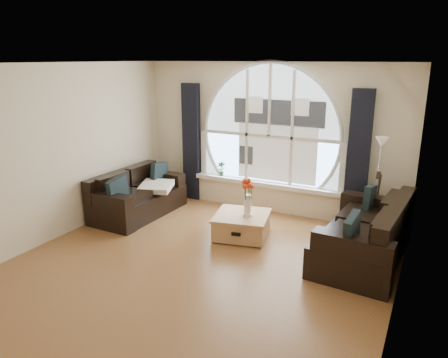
{
  "coord_description": "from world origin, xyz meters",
  "views": [
    {
      "loc": [
        2.72,
        -4.45,
        2.77
      ],
      "look_at": [
        0.0,
        0.9,
        1.05
      ],
      "focal_mm": 34.11,
      "sensor_mm": 36.0,
      "label": 1
    }
  ],
  "objects_px": {
    "sofa_right": "(363,233)",
    "potted_plant": "(221,169)",
    "floor_lamp": "(377,187)",
    "coffee_chest": "(242,224)",
    "vase_flowers": "(248,192)",
    "sofa_left": "(138,193)",
    "guitar": "(377,202)"
  },
  "relations": [
    {
      "from": "sofa_left",
      "to": "guitar",
      "type": "height_order",
      "value": "guitar"
    },
    {
      "from": "sofa_right",
      "to": "guitar",
      "type": "bearing_deg",
      "value": 94.18
    },
    {
      "from": "sofa_right",
      "to": "potted_plant",
      "type": "xyz_separation_m",
      "value": [
        -2.9,
        1.29,
        0.29
      ]
    },
    {
      "from": "sofa_right",
      "to": "sofa_left",
      "type": "bearing_deg",
      "value": -175.26
    },
    {
      "from": "coffee_chest",
      "to": "potted_plant",
      "type": "relative_size",
      "value": 2.97
    },
    {
      "from": "coffee_chest",
      "to": "potted_plant",
      "type": "bearing_deg",
      "value": 116.12
    },
    {
      "from": "coffee_chest",
      "to": "guitar",
      "type": "height_order",
      "value": "guitar"
    },
    {
      "from": "coffee_chest",
      "to": "sofa_left",
      "type": "bearing_deg",
      "value": 166.3
    },
    {
      "from": "sofa_right",
      "to": "vase_flowers",
      "type": "bearing_deg",
      "value": -173.44
    },
    {
      "from": "guitar",
      "to": "vase_flowers",
      "type": "bearing_deg",
      "value": -131.84
    },
    {
      "from": "sofa_left",
      "to": "potted_plant",
      "type": "height_order",
      "value": "potted_plant"
    },
    {
      "from": "sofa_right",
      "to": "coffee_chest",
      "type": "relative_size",
      "value": 2.36
    },
    {
      "from": "sofa_left",
      "to": "guitar",
      "type": "bearing_deg",
      "value": 16.57
    },
    {
      "from": "coffee_chest",
      "to": "vase_flowers",
      "type": "relative_size",
      "value": 1.2
    },
    {
      "from": "sofa_left",
      "to": "vase_flowers",
      "type": "distance_m",
      "value": 2.21
    },
    {
      "from": "floor_lamp",
      "to": "potted_plant",
      "type": "bearing_deg",
      "value": 174.33
    },
    {
      "from": "guitar",
      "to": "potted_plant",
      "type": "height_order",
      "value": "guitar"
    },
    {
      "from": "floor_lamp",
      "to": "coffee_chest",
      "type": "bearing_deg",
      "value": -150.91
    },
    {
      "from": "floor_lamp",
      "to": "potted_plant",
      "type": "xyz_separation_m",
      "value": [
        -2.91,
        0.29,
        -0.11
      ]
    },
    {
      "from": "sofa_right",
      "to": "vase_flowers",
      "type": "relative_size",
      "value": 2.83
    },
    {
      "from": "guitar",
      "to": "potted_plant",
      "type": "xyz_separation_m",
      "value": [
        -2.92,
        0.2,
        0.16
      ]
    },
    {
      "from": "vase_flowers",
      "to": "sofa_left",
      "type": "bearing_deg",
      "value": 178.33
    },
    {
      "from": "sofa_left",
      "to": "coffee_chest",
      "type": "bearing_deg",
      "value": -0.05
    },
    {
      "from": "vase_flowers",
      "to": "sofa_right",
      "type": "bearing_deg",
      "value": 1.62
    },
    {
      "from": "coffee_chest",
      "to": "floor_lamp",
      "type": "distance_m",
      "value": 2.21
    },
    {
      "from": "vase_flowers",
      "to": "floor_lamp",
      "type": "xyz_separation_m",
      "value": [
        1.76,
        1.05,
        0.04
      ]
    },
    {
      "from": "guitar",
      "to": "sofa_right",
      "type": "bearing_deg",
      "value": -75.23
    },
    {
      "from": "sofa_right",
      "to": "potted_plant",
      "type": "relative_size",
      "value": 7.02
    },
    {
      "from": "coffee_chest",
      "to": "floor_lamp",
      "type": "relative_size",
      "value": 0.52
    },
    {
      "from": "potted_plant",
      "to": "vase_flowers",
      "type": "bearing_deg",
      "value": -49.32
    },
    {
      "from": "sofa_left",
      "to": "guitar",
      "type": "xyz_separation_m",
      "value": [
        3.95,
        1.07,
        0.13
      ]
    },
    {
      "from": "vase_flowers",
      "to": "potted_plant",
      "type": "distance_m",
      "value": 1.76
    }
  ]
}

